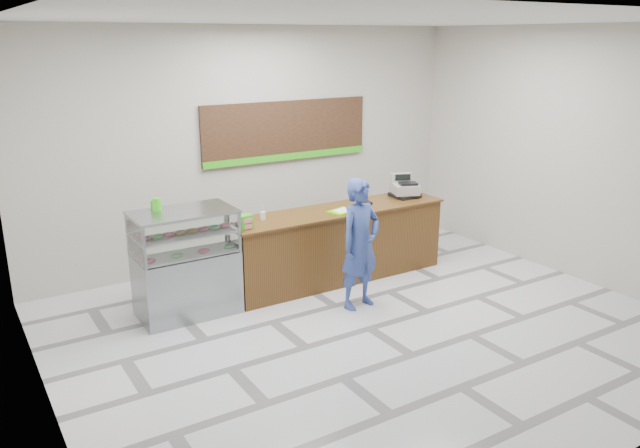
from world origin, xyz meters
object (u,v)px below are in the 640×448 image
serving_tray (342,211)px  customer (360,244)px  sales_counter (337,244)px  cash_register (404,188)px  display_case (186,262)px

serving_tray → customer: 0.86m
sales_counter → cash_register: bearing=2.9°
display_case → serving_tray: size_ratio=3.21×
display_case → cash_register: (3.46, 0.06, 0.48)m
cash_register → display_case: bearing=-157.7°
serving_tray → display_case: bearing=160.4°
sales_counter → serving_tray: bearing=-98.4°
customer → cash_register: bearing=24.4°
customer → sales_counter: bearing=64.7°
display_case → cash_register: size_ratio=2.75×
cash_register → serving_tray: (-1.26, -0.21, -0.12)m
cash_register → customer: size_ratio=0.29×
cash_register → customer: 1.84m
sales_counter → serving_tray: serving_tray is taller
sales_counter → display_case: 2.23m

